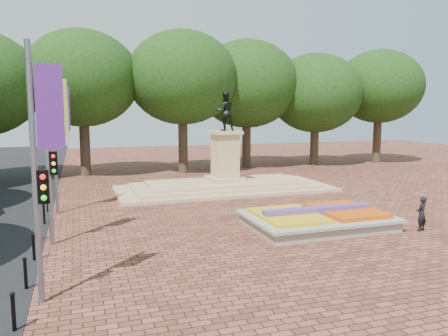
# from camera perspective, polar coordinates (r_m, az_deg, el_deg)

# --- Properties ---
(ground) EXTENTS (90.00, 90.00, 0.00)m
(ground) POSITION_cam_1_polar(r_m,az_deg,el_deg) (21.55, 7.02, -6.52)
(ground) COLOR brown
(ground) RESTS_ON ground
(flower_bed) EXTENTS (6.30, 4.30, 0.91)m
(flower_bed) POSITION_cam_1_polar(r_m,az_deg,el_deg) (20.23, 12.14, -6.47)
(flower_bed) COLOR gray
(flower_bed) RESTS_ON ground
(monument) EXTENTS (14.00, 6.00, 6.40)m
(monument) POSITION_cam_1_polar(r_m,az_deg,el_deg) (28.66, 0.13, -1.16)
(monument) COLOR tan
(monument) RESTS_ON ground
(tree_row_back) EXTENTS (44.80, 8.80, 10.43)m
(tree_row_back) POSITION_cam_1_polar(r_m,az_deg,el_deg) (38.59, -1.37, 9.69)
(tree_row_back) COLOR #36281D
(tree_row_back) RESTS_ON ground
(banner_poles) EXTENTS (0.88, 11.17, 7.00)m
(banner_poles) POSITION_cam_1_polar(r_m,az_deg,el_deg) (17.61, -21.75, 2.64)
(banner_poles) COLOR slate
(banner_poles) RESTS_ON ground
(bollard_row) EXTENTS (0.12, 13.12, 0.98)m
(bollard_row) POSITION_cam_1_polar(r_m,az_deg,el_deg) (18.03, -23.26, -8.16)
(bollard_row) COLOR black
(bollard_row) RESTS_ON ground
(pedestrian) EXTENTS (0.65, 0.54, 1.52)m
(pedestrian) POSITION_cam_1_polar(r_m,az_deg,el_deg) (20.87, 24.40, -5.47)
(pedestrian) COLOR black
(pedestrian) RESTS_ON ground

